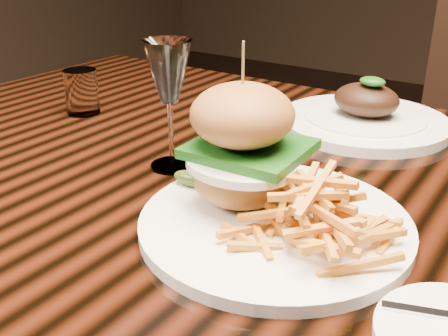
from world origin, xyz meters
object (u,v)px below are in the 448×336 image
Objects in this scene: burger_plate at (272,185)px; far_dish at (364,117)px; dining_table at (293,224)px; wine_glass at (169,76)px.

far_dish is at bearing 104.66° from burger_plate.
far_dish is (0.00, 0.26, 0.09)m from dining_table.
burger_plate reaches higher than wine_glass.
dining_table is 8.53× the size of wine_glass.
wine_glass is (-0.17, -0.07, 0.21)m from dining_table.
dining_table is 0.28m from wine_glass.
burger_plate reaches higher than dining_table.
burger_plate is 1.07× the size of far_dish.
dining_table is 5.01× the size of burger_plate.
dining_table is at bearing -90.43° from far_dish.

